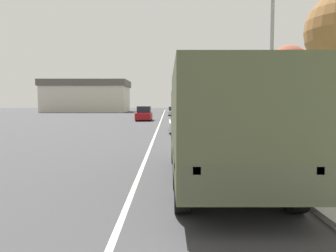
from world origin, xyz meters
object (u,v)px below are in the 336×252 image
(car_nearest_ahead, at_px, (181,123))
(car_third_ahead, at_px, (172,111))
(car_second_ahead, at_px, (143,114))
(military_truck, at_px, (219,122))
(lamp_post, at_px, (264,56))

(car_nearest_ahead, relative_size, car_third_ahead, 1.03)
(car_second_ahead, relative_size, car_third_ahead, 0.97)
(military_truck, height_order, lamp_post, lamp_post)
(car_nearest_ahead, xyz_separation_m, lamp_post, (2.64, -10.93, 3.23))
(military_truck, bearing_deg, car_nearest_ahead, 91.18)
(military_truck, distance_m, car_third_ahead, 44.90)
(car_third_ahead, height_order, lamp_post, lamp_post)
(car_nearest_ahead, distance_m, car_second_ahead, 15.55)
(car_second_ahead, distance_m, car_third_ahead, 15.34)
(car_nearest_ahead, height_order, lamp_post, lamp_post)
(lamp_post, bearing_deg, car_nearest_ahead, 103.58)
(car_nearest_ahead, height_order, car_second_ahead, car_second_ahead)
(lamp_post, bearing_deg, car_third_ahead, 93.92)
(car_second_ahead, relative_size, lamp_post, 0.73)
(military_truck, height_order, car_second_ahead, military_truck)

